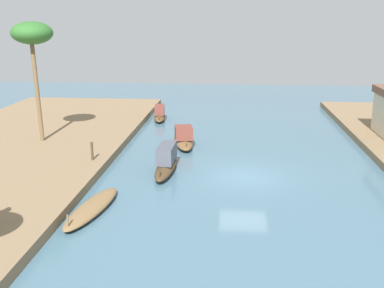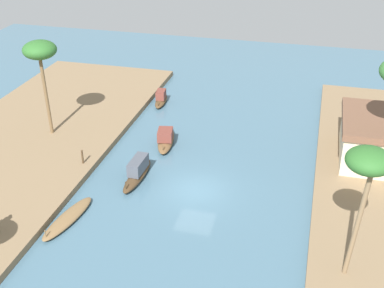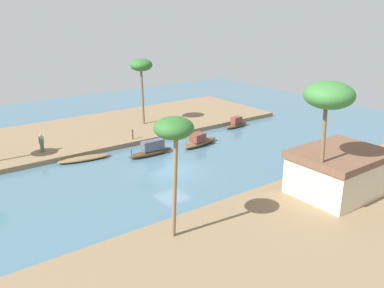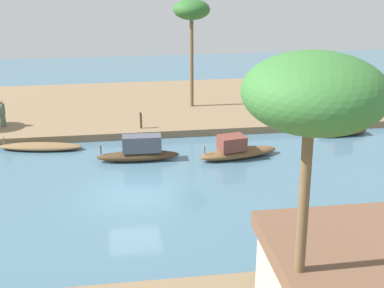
# 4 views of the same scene
# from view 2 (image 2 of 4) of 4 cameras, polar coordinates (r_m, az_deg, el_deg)

# --- Properties ---
(river_water) EXTENTS (68.62, 68.62, 0.00)m
(river_water) POSITION_cam_2_polar(r_m,az_deg,el_deg) (33.88, 0.38, -5.20)
(river_water) COLOR #476B7F
(river_water) RESTS_ON ground
(riverbank_left) EXTENTS (40.71, 12.93, 0.46)m
(riverbank_left) POSITION_cam_2_polar(r_m,az_deg,el_deg) (39.05, -19.91, -1.82)
(riverbank_left) COLOR #846B4C
(riverbank_left) RESTS_ON ground
(sampan_downstream_large) EXTENTS (4.88, 1.78, 0.78)m
(sampan_downstream_large) POSITION_cam_2_polar(r_m,az_deg,el_deg) (31.95, -13.56, -7.97)
(sampan_downstream_large) COLOR brown
(sampan_downstream_large) RESTS_ON river_water
(sampan_with_red_awning) EXTENTS (4.54, 1.05, 1.43)m
(sampan_with_red_awning) POSITION_cam_2_polar(r_m,az_deg,el_deg) (35.08, -6.04, -3.03)
(sampan_with_red_awning) COLOR #47331E
(sampan_with_red_awning) RESTS_ON river_water
(sampan_open_hull) EXTENTS (4.70, 1.99, 1.31)m
(sampan_open_hull) POSITION_cam_2_polar(r_m,az_deg,el_deg) (39.42, -2.92, 0.64)
(sampan_open_hull) COLOR brown
(sampan_open_hull) RESTS_ON river_water
(sampan_near_left_bank) EXTENTS (3.42, 1.26, 1.22)m
(sampan_near_left_bank) POSITION_cam_2_polar(r_m,az_deg,el_deg) (46.53, -3.44, 5.03)
(sampan_near_left_bank) COLOR brown
(sampan_near_left_bank) RESTS_ON river_water
(mooring_post) EXTENTS (0.14, 0.14, 1.02)m
(mooring_post) POSITION_cam_2_polar(r_m,az_deg,el_deg) (36.60, -12.03, -1.39)
(mooring_post) COLOR #4C3823
(mooring_post) RESTS_ON riverbank_left
(palm_tree_left_near) EXTENTS (2.47, 2.47, 7.35)m
(palm_tree_left_near) POSITION_cam_2_polar(r_m,az_deg,el_deg) (39.37, -16.47, 9.74)
(palm_tree_left_near) COLOR brown
(palm_tree_left_near) RESTS_ON riverbank_left
(palm_tree_right_short) EXTENTS (2.16, 2.16, 7.17)m
(palm_tree_right_short) POSITION_cam_2_polar(r_m,az_deg,el_deg) (24.57, 18.94, -2.20)
(palm_tree_right_short) COLOR #7F6647
(palm_tree_right_short) RESTS_ON riverbank_right
(riverside_building) EXTENTS (6.50, 5.09, 3.13)m
(riverside_building) POSITION_cam_2_polar(r_m,az_deg,el_deg) (38.16, 19.79, 0.60)
(riverside_building) COLOR beige
(riverside_building) RESTS_ON riverbank_right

